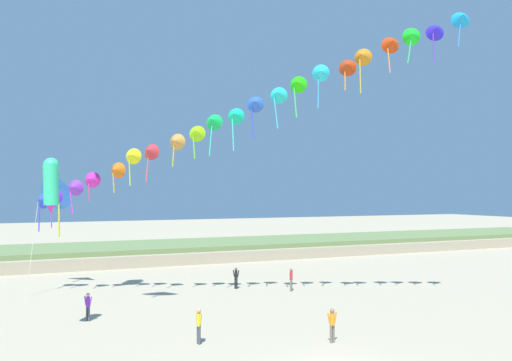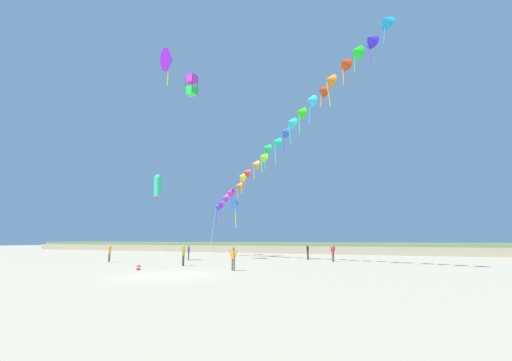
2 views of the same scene
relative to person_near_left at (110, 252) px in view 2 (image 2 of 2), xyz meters
The scene contains 14 objects.
ground_plane 15.50m from the person_near_left, 31.35° to the right, with size 240.00×240.00×0.00m, color tan.
dune_ridge 34.26m from the person_near_left, 67.32° to the left, with size 120.00×12.98×1.60m.
person_near_left is the anchor object (origin of this frame).
person_near_right 20.22m from the person_near_left, 34.51° to the left, with size 0.42×0.46×1.56m.
person_mid_center 7.68m from the person_near_left, 44.51° to the left, with size 0.42×0.45×1.55m.
person_far_left 9.79m from the person_near_left, ahead, with size 0.23×0.59×1.66m.
person_far_right 15.98m from the person_near_left, 13.51° to the right, with size 0.57×0.22×1.63m.
person_far_center 21.78m from the person_near_left, 24.03° to the left, with size 0.46×0.47×1.66m.
kite_banner_string 19.77m from the person_near_left, 25.03° to the left, with size 24.58×17.13×18.28m.
large_kite_low_lead 21.48m from the person_near_left, 62.87° to the left, with size 1.16×1.16×2.53m.
large_kite_mid_trail 19.20m from the person_near_left, 74.92° to the left, with size 3.13×3.03×4.81m.
large_kite_high_solo 20.69m from the person_near_left, 20.65° to the left, with size 2.81×2.28×4.17m.
large_kite_outer_drift 7.89m from the person_near_left, 36.92° to the left, with size 1.09×1.10×2.71m.
beach_ball 10.87m from the person_near_left, 33.04° to the right, with size 0.36×0.36×0.36m.
Camera 2 is at (13.59, -17.25, 2.14)m, focal length 24.00 mm.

